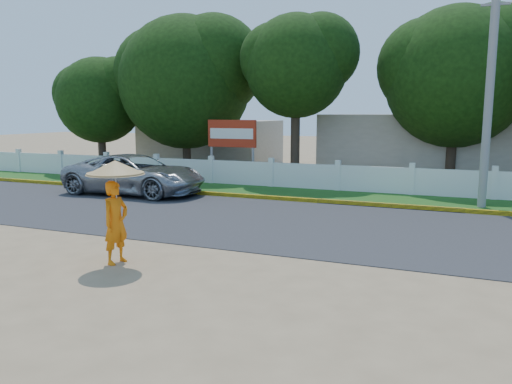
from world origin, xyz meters
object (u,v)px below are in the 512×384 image
utility_pole (489,97)px  billboard (232,137)px  vehicle (135,174)px  monk_with_parasol (116,197)px

utility_pole → billboard: 11.48m
vehicle → monk_with_parasol: 9.70m
vehicle → billboard: bearing=-22.1°
vehicle → monk_with_parasol: size_ratio=2.56×
monk_with_parasol → utility_pole: bearing=52.9°
monk_with_parasol → billboard: billboard is taller
monk_with_parasol → billboard: size_ratio=0.77×
utility_pole → vehicle: utility_pole is taller
utility_pole → monk_with_parasol: utility_pole is taller
utility_pole → billboard: size_ratio=2.58×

